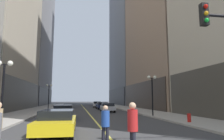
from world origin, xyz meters
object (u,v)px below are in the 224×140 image
car_black (63,111)px  street_lamp_left_far (49,91)px  car_white (97,104)px  fire_hydrant_right (189,119)px  car_navy (102,105)px  car_silver (107,107)px  car_yellow (57,121)px  street_lamp_right_mid (152,86)px  street_lamp_left_near (4,78)px  pedestrian_in_red_jacket (133,125)px  pedestrian_in_blue_hoodie (105,123)px

car_black → street_lamp_left_far: street_lamp_left_far is taller
car_white → fire_hydrant_right: (3.90, -32.04, -0.32)m
street_lamp_left_far → car_navy: bearing=8.5°
car_black → car_silver: bearing=59.2°
car_yellow → street_lamp_right_mid: size_ratio=1.06×
car_black → car_white: size_ratio=0.93×
street_lamp_right_mid → street_lamp_left_near: bearing=-152.1°
car_silver → street_lamp_left_far: bearing=143.3°
car_black → pedestrian_in_red_jacket: bearing=-77.5°
car_white → car_yellow: bearing=-99.1°
pedestrian_in_blue_hoodie → street_lamp_left_far: street_lamp_left_far is taller
pedestrian_in_red_jacket → street_lamp_left_far: (-6.56, 30.42, 2.20)m
street_lamp_left_far → car_silver: bearing=-36.7°
street_lamp_right_mid → car_yellow: bearing=-133.4°
car_yellow → pedestrian_in_red_jacket: (2.82, -4.89, 0.34)m
pedestrian_in_blue_hoodie → street_lamp_left_far: (-5.91, 28.63, 2.30)m
car_yellow → street_lamp_left_far: 25.92m
car_yellow → car_silver: bearing=73.4°
car_yellow → car_black: 8.92m
fire_hydrant_right → car_silver: bearing=104.7°
street_lamp_right_mid → fire_hydrant_right: bearing=-85.5°
car_black → car_yellow: bearing=-88.5°
pedestrian_in_blue_hoodie → street_lamp_left_far: 29.32m
car_yellow → street_lamp_left_near: size_ratio=1.06×
street_lamp_right_mid → fire_hydrant_right: 6.95m
car_navy → pedestrian_in_red_jacket: (-2.94, -31.83, 0.34)m
street_lamp_right_mid → car_black: bearing=-176.0°
car_silver → car_white: 16.68m
car_silver → pedestrian_in_red_jacket: size_ratio=2.56×
car_yellow → fire_hydrant_right: (9.56, 3.26, -0.32)m
car_yellow → street_lamp_left_far: (-3.74, 25.53, 2.54)m
pedestrian_in_red_jacket → fire_hydrant_right: 10.60m
car_white → street_lamp_left_far: street_lamp_left_far is taller
car_yellow → pedestrian_in_red_jacket: 5.66m
pedestrian_in_red_jacket → pedestrian_in_blue_hoodie: bearing=109.9°
street_lamp_left_near → street_lamp_right_mid: 14.48m
pedestrian_in_red_jacket → street_lamp_right_mid: 15.91m
car_black → car_navy: size_ratio=0.94×
car_silver → street_lamp_left_far: street_lamp_left_far is taller
car_black → fire_hydrant_right: car_black is taller
car_silver → fire_hydrant_right: (4.02, -15.36, -0.32)m
pedestrian_in_blue_hoodie → pedestrian_in_red_jacket: 1.91m
street_lamp_left_near → car_navy: bearing=68.5°
car_navy → pedestrian_in_blue_hoodie: 30.26m
pedestrian_in_blue_hoodie → street_lamp_right_mid: 14.61m
pedestrian_in_red_jacket → street_lamp_left_near: (-6.56, 7.70, 2.20)m
car_white → street_lamp_left_far: size_ratio=0.98×
car_silver → pedestrian_in_red_jacket: bearing=-96.6°
fire_hydrant_right → pedestrian_in_red_jacket: bearing=-129.6°
car_white → street_lamp_left_far: bearing=-133.9°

